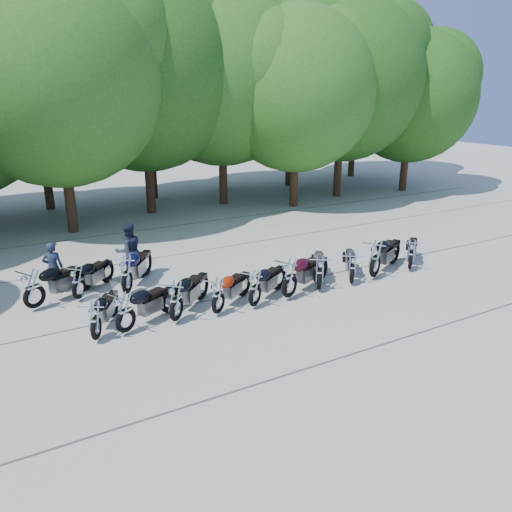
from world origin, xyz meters
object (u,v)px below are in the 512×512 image
motorcycle_0 (95,319)px  motorcycle_5 (290,277)px  motorcycle_1 (125,311)px  motorcycle_6 (319,272)px  motorcycle_10 (33,288)px  rider_0 (53,268)px  motorcycle_9 (411,254)px  motorcycle_2 (176,300)px  motorcycle_4 (255,287)px  motorcycle_8 (376,258)px  rider_1 (129,251)px  motorcycle_7 (352,267)px  motorcycle_12 (126,273)px  motorcycle_3 (218,295)px  motorcycle_11 (78,281)px

motorcycle_0 → motorcycle_5: bearing=-151.6°
motorcycle_1 → motorcycle_6: bearing=-118.0°
motorcycle_10 → rider_0: 1.27m
motorcycle_10 → motorcycle_9: bearing=-132.2°
motorcycle_0 → motorcycle_2: size_ratio=0.89×
motorcycle_2 → motorcycle_4: (2.24, -0.19, -0.03)m
motorcycle_8 → rider_1: 7.90m
motorcycle_2 → motorcycle_8: motorcycle_8 is taller
motorcycle_1 → motorcycle_6: (5.88, -0.06, 0.00)m
motorcycle_4 → motorcycle_5: motorcycle_5 is taller
motorcycle_7 → motorcycle_12: motorcycle_12 is taller
motorcycle_5 → motorcycle_12: bearing=33.0°
motorcycle_0 → motorcycle_9: bearing=-150.6°
rider_1 → motorcycle_4: bearing=117.2°
motorcycle_3 → motorcycle_6: 3.40m
motorcycle_5 → motorcycle_9: 4.90m
motorcycle_3 → motorcycle_8: size_ratio=0.83×
motorcycle_11 → motorcycle_2: bearing=168.6°
motorcycle_12 → motorcycle_0: bearing=95.4°
motorcycle_11 → rider_1: size_ratio=1.15×
motorcycle_11 → rider_1: 2.12m
motorcycle_0 → motorcycle_3: size_ratio=0.97×
motorcycle_1 → motorcycle_3: motorcycle_1 is taller
motorcycle_10 → rider_0: rider_0 is taller
motorcycle_5 → motorcycle_10: size_ratio=1.04×
motorcycle_1 → motorcycle_11: size_ratio=1.03×
motorcycle_0 → motorcycle_5: (5.47, -0.15, 0.12)m
motorcycle_10 → motorcycle_5: bearing=-142.0°
motorcycle_6 → motorcycle_5: bearing=40.6°
motorcycle_5 → motorcycle_6: (1.13, 0.10, -0.07)m
motorcycle_6 → motorcycle_1: bearing=35.0°
motorcycle_4 → motorcycle_5: bearing=-121.3°
motorcycle_7 → motorcycle_10: (-8.87, 2.81, 0.09)m
motorcycle_11 → motorcycle_1: bearing=145.9°
motorcycle_0 → motorcycle_10: 2.89m
motorcycle_8 → motorcycle_5: bearing=64.2°
motorcycle_8 → motorcycle_12: bearing=43.9°
motorcycle_2 → rider_0: bearing=-10.3°
motorcycle_2 → motorcycle_12: 2.54m
motorcycle_0 → motorcycle_12: 2.88m
motorcycle_3 → motorcycle_7: 4.61m
motorcycle_9 → motorcycle_11: size_ratio=1.00×
motorcycle_1 → motorcycle_8: bearing=-118.1°
motorcycle_2 → motorcycle_8: (6.73, -0.10, 0.07)m
motorcycle_1 → motorcycle_12: bearing=-43.8°
motorcycle_7 → rider_0: 9.05m
motorcycle_0 → rider_0: size_ratio=1.29×
motorcycle_11 → motorcycle_6: bearing=-159.8°
motorcycle_2 → rider_1: (-0.11, 3.84, 0.28)m
motorcycle_3 → motorcycle_5: motorcycle_5 is taller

